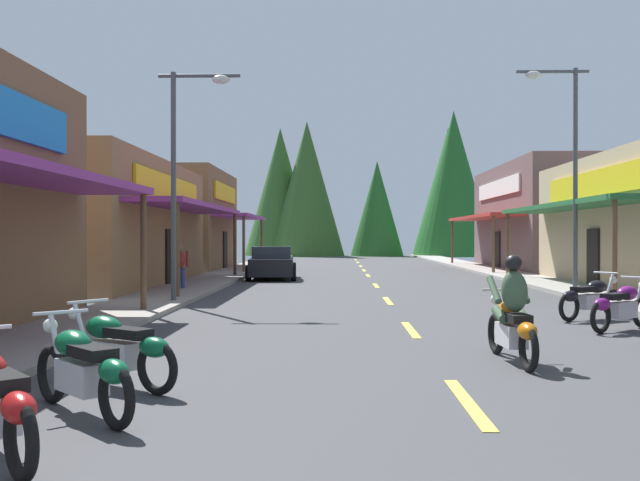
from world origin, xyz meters
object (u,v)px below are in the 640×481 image
Objects in this scene: streetlamp_left at (186,153)px; motorcycle_parked_right_5 at (621,306)px; motorcycle_parked_left_2 at (83,368)px; parked_car_curbside at (272,263)px; motorcycle_parked_right_6 at (590,298)px; rider_cruising_lead at (512,318)px; motorcycle_parked_left_3 at (116,347)px; pedestrian_browsing at (180,264)px; streetlamp_right at (565,150)px.

motorcycle_parked_right_5 is at bearing -27.91° from streetlamp_left.
streetlamp_left is 3.90× the size of motorcycle_parked_left_2.
motorcycle_parked_right_5 and motorcycle_parked_left_2 have the same top height.
motorcycle_parked_left_2 is at bearing 177.17° from parked_car_curbside.
streetlamp_left is at bearing -37.40° from motorcycle_parked_left_2.
motorcycle_parked_right_5 is 0.94× the size of motorcycle_parked_right_6.
streetlamp_left is 11.43m from rider_cruising_lead.
pedestrian_browsing is at bearing -47.02° from motorcycle_parked_left_3.
motorcycle_parked_right_5 is at bearing -113.07° from motorcycle_parked_left_3.
motorcycle_parked_right_6 is at bearing -149.68° from pedestrian_browsing.
pedestrian_browsing is at bearing -35.33° from motorcycle_parked_left_2.
rider_cruising_lead reaches higher than motorcycle_parked_right_5.
streetlamp_right is 13.00m from rider_cruising_lead.
streetlamp_right reaches higher than motorcycle_parked_left_3.
motorcycle_parked_left_3 is at bearing -82.54° from streetlamp_left.
rider_cruising_lead is (5.21, 1.81, 0.17)m from motorcycle_parked_left_3.
motorcycle_parked_right_5 is 18.51m from parked_car_curbside.
rider_cruising_lead is at bearing -168.53° from parked_car_curbside.
motorcycle_parked_right_6 and motorcycle_parked_left_2 have the same top height.
streetlamp_right is at bearing -121.27° from pedestrian_browsing.
motorcycle_parked_right_6 is (-1.38, -6.16, -3.98)m from streetlamp_right.
streetlamp_right is 16.99m from motorcycle_parked_left_3.
motorcycle_parked_left_2 is 6.03m from rider_cruising_lead.
motorcycle_parked_left_2 is 0.36× the size of parked_car_curbside.
streetlamp_left is 10.77m from motorcycle_parked_right_6.
parked_car_curbside reaches higher than motorcycle_parked_left_2.
streetlamp_right is at bearing 40.65° from motorcycle_parked_right_5.
motorcycle_parked_right_6 is 13.22m from pedestrian_browsing.
motorcycle_parked_left_2 is 23.35m from parked_car_curbside.
streetlamp_right reaches higher than pedestrian_browsing.
parked_car_curbside is at bearing 83.73° from streetlamp_left.
streetlamp_left reaches higher than parked_car_curbside.
streetlamp_left is 12.49m from motorcycle_parked_left_2.
motorcycle_parked_right_5 is 9.83m from motorcycle_parked_left_3.
streetlamp_right is 3.25× the size of rider_cruising_lead.
motorcycle_parked_left_2 and motorcycle_parked_left_3 have the same top height.
streetlamp_right reaches higher than motorcycle_parked_left_2.
motorcycle_parked_right_6 is 11.87m from motorcycle_parked_left_2.
parked_car_curbside is (2.40, 7.05, -0.22)m from pedestrian_browsing.
rider_cruising_lead reaches higher than motorcycle_parked_right_6.
motorcycle_parked_left_2 is (-8.16, -8.63, 0.00)m from motorcycle_parked_right_6.
streetlamp_right is at bearing -77.25° from motorcycle_parked_left_2.
motorcycle_parked_left_2 is 0.75× the size of rider_cruising_lead.
motorcycle_parked_left_2 is 1.38m from motorcycle_parked_left_3.
motorcycle_parked_right_5 is 1.08× the size of motorcycle_parked_left_2.
motorcycle_parked_right_5 is 4.70m from rider_cruising_lead.
motorcycle_parked_right_5 and motorcycle_parked_left_3 have the same top height.
motorcycle_parked_right_5 is 14.32m from pedestrian_browsing.
pedestrian_browsing is (-12.15, 1.50, -3.57)m from streetlamp_right.
streetlamp_left reaches higher than motorcycle_parked_right_5.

